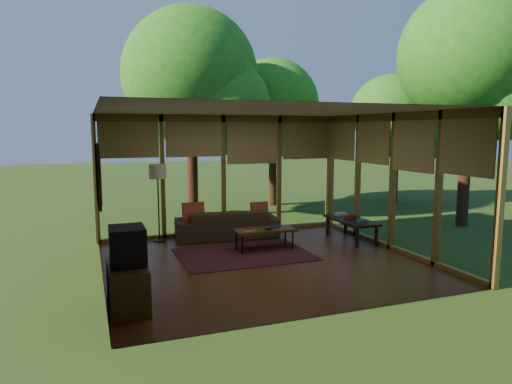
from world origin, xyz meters
name	(u,v)px	position (x,y,z in m)	size (l,w,h in m)	color
floor	(263,262)	(0.00, 0.00, 0.00)	(5.50, 5.50, 0.00)	brown
ceiling	(263,110)	(0.00, 0.00, 2.70)	(5.50, 5.50, 0.00)	white
wall_left	(99,196)	(-2.75, 0.00, 1.35)	(0.04, 5.00, 2.70)	silver
wall_front	(336,211)	(0.00, -2.50, 1.35)	(5.50, 0.04, 2.70)	silver
window_wall_back	(223,175)	(0.00, 2.50, 1.35)	(5.50, 0.12, 2.70)	olive
window_wall_right	(393,182)	(2.75, 0.00, 1.35)	(0.12, 5.00, 2.70)	olive
exterior_lawn	(376,189)	(8.00, 8.00, -0.01)	(40.00, 40.00, 0.00)	#2B4A1B
tree_nw	(190,77)	(-0.24, 4.67, 3.76)	(3.58, 3.58, 5.56)	#371C14
tree_ne	(273,106)	(2.64, 5.98, 3.13)	(2.89, 2.89, 4.59)	#371C14
tree_se	(468,56)	(5.72, 1.29, 4.12)	(3.27, 3.27, 5.78)	#371C14
tree_far	(391,117)	(6.35, 4.99, 2.80)	(2.67, 2.67, 4.15)	#371C14
rug	(244,254)	(-0.17, 0.60, 0.01)	(2.48, 1.76, 0.01)	maroon
sofa	(227,224)	(-0.08, 2.00, 0.32)	(2.21, 0.86, 0.64)	#3C2F1E
pillow_left	(193,214)	(-0.83, 1.95, 0.61)	(0.46, 0.15, 0.46)	maroon
pillow_right	(259,211)	(0.67, 1.95, 0.57)	(0.38, 0.13, 0.38)	maroon
ct_book_lower	(249,230)	(-0.01, 0.74, 0.44)	(0.19, 0.15, 0.03)	#B9AFA8
ct_book_upper	(249,229)	(-0.01, 0.74, 0.47)	(0.16, 0.12, 0.03)	maroon
ct_book_side	(275,226)	(0.59, 0.87, 0.44)	(0.19, 0.14, 0.03)	#162032
ct_bowl	(269,228)	(0.39, 0.69, 0.46)	(0.16, 0.16, 0.07)	black
media_cabinet	(128,286)	(-2.47, -1.35, 0.30)	(0.50, 1.00, 0.60)	#533716
television	(128,246)	(-2.45, -1.35, 0.85)	(0.45, 0.55, 0.50)	black
console_book_a	(362,221)	(2.40, 0.52, 0.49)	(0.19, 0.14, 0.07)	#38625A
console_book_b	(350,217)	(2.40, 0.97, 0.50)	(0.19, 0.14, 0.09)	maroon
console_book_c	(340,214)	(2.40, 1.37, 0.49)	(0.24, 0.17, 0.06)	#B9AFA8
floor_lamp	(158,176)	(-1.52, 2.24, 1.41)	(0.36, 0.36, 1.65)	black
coffee_table	(265,231)	(0.34, 0.79, 0.39)	(1.20, 0.50, 0.43)	#533716
side_console	(351,221)	(2.40, 0.92, 0.41)	(0.60, 1.40, 0.46)	black
wall_painting	(98,175)	(-2.71, 1.40, 1.55)	(0.06, 1.35, 1.15)	black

